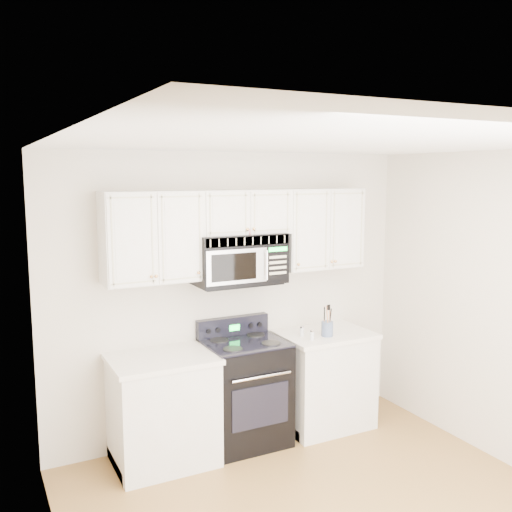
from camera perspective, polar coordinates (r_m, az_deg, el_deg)
room at (r=3.81m, az=9.01°, el=-8.80°), size 3.51×3.51×2.61m
base_cabinet_left at (r=4.99m, az=-9.28°, el=-15.28°), size 0.86×0.65×0.92m
base_cabinet_right at (r=5.64m, az=6.78°, el=-12.41°), size 0.86×0.65×0.92m
range at (r=5.24m, az=-1.14°, el=-13.30°), size 0.70×0.64×1.10m
upper_cabinets at (r=5.03m, az=-1.47°, el=2.82°), size 2.44×0.37×0.75m
microwave at (r=5.01m, az=-1.73°, el=-0.24°), size 0.80×0.45×0.44m
utensil_crock at (r=5.35m, az=7.13°, el=-7.17°), size 0.11×0.11×0.29m
shaker_salt at (r=5.21m, az=5.62°, el=-7.86°), size 0.04×0.04×0.09m
shaker_pepper at (r=5.32m, az=4.61°, el=-7.50°), size 0.04×0.04×0.09m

